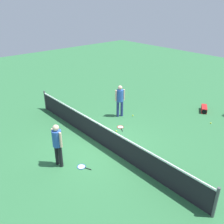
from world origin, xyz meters
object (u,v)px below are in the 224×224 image
Objects in this scene: tennis_racket_far_player at (82,167)px; tennis_ball_midcourt at (133,115)px; player_near_side at (120,98)px; equipment_bag at (204,109)px; player_far_side at (57,142)px; tennis_racket_near_player at (121,127)px; tennis_ball_near_player at (116,131)px; tennis_ball_by_net at (211,123)px.

tennis_ball_midcourt is at bearing -68.36° from tennis_racket_far_player.
player_near_side is 4.76m from equipment_bag.
equipment_bag is (-2.17, -3.36, 0.11)m from tennis_ball_midcourt.
tennis_ball_midcourt is at bearing -77.42° from player_far_side.
tennis_racket_far_player is at bearing 112.28° from tennis_racket_near_player.
tennis_ball_near_player is 4.77m from tennis_ball_by_net.
equipment_bag is at bearing -124.12° from player_near_side.
player_far_side is 2.82× the size of tennis_racket_far_player.
tennis_ball_midcourt is at bearing -69.87° from tennis_racket_near_player.
tennis_ball_midcourt reaches higher than tennis_racket_far_player.
player_far_side is at bearing 102.58° from tennis_ball_midcourt.
tennis_ball_by_net reaches higher than tennis_racket_near_player.
player_far_side reaches higher than tennis_ball_near_player.
tennis_racket_near_player and tennis_racket_far_player have the same top height.
tennis_ball_near_player and tennis_ball_by_net have the same top height.
tennis_ball_midcourt is 0.08× the size of equipment_bag.
tennis_ball_near_player is 1.00× the size of tennis_ball_by_net.
player_far_side is 25.76× the size of tennis_ball_by_net.
tennis_ball_midcourt is at bearing 36.03° from tennis_ball_by_net.
tennis_racket_far_player is (-0.66, -0.55, -1.00)m from player_far_side.
equipment_bag is (0.99, -1.06, 0.11)m from tennis_ball_by_net.
tennis_racket_near_player is 8.98× the size of tennis_ball_near_player.
tennis_ball_near_player is 0.08× the size of equipment_bag.
tennis_ball_by_net is at bearing -105.41° from player_far_side.
tennis_racket_far_player is at bearing -140.12° from player_far_side.
tennis_ball_midcourt is (1.13, -5.07, -0.98)m from player_far_side.
tennis_ball_midcourt is (3.16, 2.30, 0.00)m from tennis_ball_by_net.
equipment_bag is at bearing -97.03° from player_far_side.
tennis_racket_near_player is at bearing -67.72° from tennis_racket_far_player.
tennis_racket_far_player is 7.88m from equipment_bag.
player_far_side is at bearing 98.01° from tennis_ball_near_player.
player_near_side reaches higher than tennis_ball_near_player.
player_near_side is 1.94m from tennis_ball_near_player.
equipment_bag reaches higher than tennis_ball_near_player.
tennis_ball_midcourt is at bearing -69.39° from tennis_ball_near_player.
tennis_ball_near_player is at bearing 73.67° from equipment_bag.
equipment_bag is (-1.67, -4.71, 0.13)m from tennis_racket_near_player.
tennis_ball_midcourt is at bearing 57.12° from equipment_bag.
tennis_ball_by_net is (-1.37, -6.81, 0.02)m from tennis_racket_far_player.
player_far_side is at bearing 39.88° from tennis_racket_far_player.
player_far_side is at bearing 82.97° from equipment_bag.
player_near_side is at bearing -48.03° from tennis_ball_near_player.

